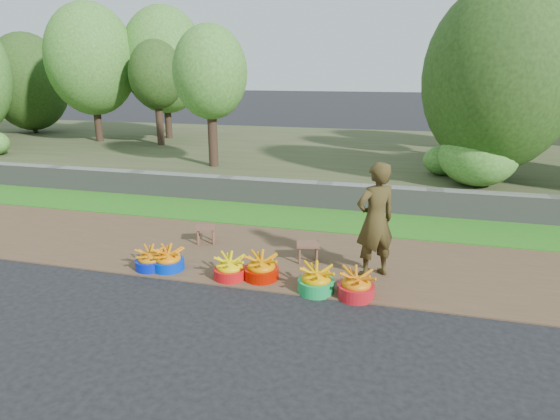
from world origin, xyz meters
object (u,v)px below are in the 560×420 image
(basin_b, at_px, (168,261))
(stool_right, at_px, (308,247))
(basin_c, at_px, (230,269))
(basin_f, at_px, (356,286))
(basin_a, at_px, (150,260))
(basin_d, at_px, (261,269))
(stool_left, at_px, (205,230))
(vendor_woman, at_px, (375,220))
(basin_e, at_px, (316,281))

(basin_b, xyz_separation_m, stool_right, (1.92, 0.80, 0.10))
(stool_right, bearing_deg, basin_c, -138.18)
(basin_f, bearing_deg, basin_a, 178.05)
(basin_b, bearing_deg, basin_f, -3.12)
(basin_d, distance_m, stool_left, 1.72)
(stool_left, relative_size, vendor_woman, 0.24)
(basin_d, xyz_separation_m, basin_f, (1.34, -0.20, -0.00))
(basin_d, relative_size, vendor_woman, 0.30)
(basin_f, bearing_deg, basin_d, 171.48)
(basin_c, xyz_separation_m, basin_e, (1.25, -0.09, 0.01))
(basin_a, height_order, basin_f, basin_f)
(basin_e, height_order, stool_right, basin_e)
(basin_d, distance_m, vendor_woman, 1.72)
(basin_c, xyz_separation_m, stool_right, (0.94, 0.84, 0.10))
(basin_b, relative_size, stool_right, 1.18)
(basin_d, height_order, vendor_woman, vendor_woman)
(basin_a, relative_size, basin_f, 0.92)
(basin_a, bearing_deg, basin_f, -1.95)
(stool_left, bearing_deg, vendor_woman, -11.79)
(vendor_woman, bearing_deg, basin_d, -17.45)
(basin_e, height_order, basin_f, basin_e)
(basin_c, relative_size, vendor_woman, 0.28)
(basin_b, distance_m, vendor_woman, 3.04)
(stool_right, bearing_deg, vendor_woman, -13.38)
(basin_c, xyz_separation_m, vendor_woman, (1.93, 0.61, 0.69))
(basin_c, bearing_deg, basin_f, -3.29)
(stool_left, bearing_deg, basin_f, -26.04)
(basin_e, bearing_deg, basin_f, -1.59)
(basin_d, relative_size, stool_left, 1.23)
(basin_c, distance_m, basin_e, 1.25)
(basin_b, height_order, stool_right, basin_b)
(basin_c, distance_m, vendor_woman, 2.14)
(basin_f, bearing_deg, stool_right, 131.23)
(basin_a, height_order, stool_right, basin_a)
(basin_e, bearing_deg, basin_d, 167.15)
(stool_right, bearing_deg, basin_a, -158.94)
(basin_e, xyz_separation_m, stool_left, (-2.14, 1.28, 0.09))
(basin_b, relative_size, basin_d, 0.94)
(basin_b, distance_m, basin_f, 2.75)
(basin_a, xyz_separation_m, basin_f, (3.02, -0.10, 0.01))
(basin_e, distance_m, stool_right, 0.98)
(basin_b, height_order, basin_f, basin_f)
(basin_b, height_order, stool_left, basin_b)
(basin_d, bearing_deg, basin_e, -12.85)
(basin_e, bearing_deg, basin_b, 176.52)
(basin_c, bearing_deg, basin_d, 12.90)
(basin_e, bearing_deg, stool_right, 108.14)
(basin_a, xyz_separation_m, basin_e, (2.49, -0.09, 0.01))
(stool_right, bearing_deg, basin_f, -48.77)
(basin_f, xyz_separation_m, stool_left, (-2.66, 1.30, 0.09))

